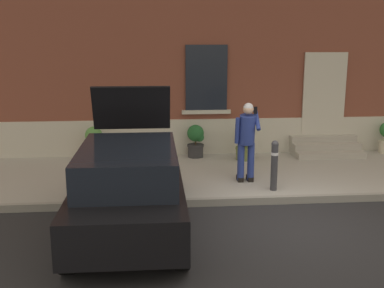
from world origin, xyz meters
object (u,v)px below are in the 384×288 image
object	(u,v)px
person_on_phone	(247,137)
planter_terracotta	(94,142)
bollard_far_left	(88,168)
planter_olive	(245,142)
bollard_near_person	(274,164)
hatchback_car_black	(129,186)
planter_charcoal	(196,140)

from	to	relation	value
person_on_phone	planter_terracotta	world-z (taller)	person_on_phone
bollard_far_left	person_on_phone	size ratio (longest dim) A/B	0.60
bollard_far_left	planter_olive	size ratio (longest dim) A/B	1.22
bollard_far_left	person_on_phone	bearing A→B (deg)	10.21
bollard_near_person	bollard_far_left	distance (m)	3.75
hatchback_car_black	bollard_far_left	bearing A→B (deg)	119.90
hatchback_car_black	bollard_near_person	world-z (taller)	hatchback_car_black
bollard_far_left	planter_terracotta	world-z (taller)	bollard_far_left
planter_charcoal	bollard_far_left	bearing A→B (deg)	-129.97
planter_charcoal	hatchback_car_black	bearing A→B (deg)	-109.27
person_on_phone	planter_olive	size ratio (longest dim) A/B	2.03
hatchback_car_black	planter_terracotta	xyz separation A→B (m)	(-1.08, 4.38, -0.19)
bollard_near_person	planter_olive	distance (m)	2.49
planter_olive	hatchback_car_black	bearing A→B (deg)	-124.48
bollard_near_person	person_on_phone	world-z (taller)	person_on_phone
planter_terracotta	planter_charcoal	world-z (taller)	same
person_on_phone	planter_charcoal	bearing A→B (deg)	100.22
bollard_far_left	person_on_phone	xyz separation A→B (m)	(3.29, 0.59, 0.44)
hatchback_car_black	person_on_phone	bearing A→B (deg)	41.24
bollard_far_left	planter_olive	xyz separation A→B (m)	(3.63, 2.49, -0.11)
hatchback_car_black	planter_terracotta	world-z (taller)	hatchback_car_black
person_on_phone	planter_olive	xyz separation A→B (m)	(0.34, 1.90, -0.54)
planter_charcoal	planter_olive	bearing A→B (deg)	-17.94
bollard_near_person	hatchback_car_black	bearing A→B (deg)	-152.08
bollard_far_left	planter_terracotta	size ratio (longest dim) A/B	1.22
planter_terracotta	planter_olive	distance (m)	3.86
planter_olive	bollard_near_person	bearing A→B (deg)	-87.27
hatchback_car_black	planter_olive	size ratio (longest dim) A/B	4.74
planter_terracotta	planter_olive	xyz separation A→B (m)	(3.84, -0.37, 0.00)
bollard_near_person	bollard_far_left	xyz separation A→B (m)	(-3.75, 0.00, 0.00)
hatchback_car_black	planter_charcoal	world-z (taller)	hatchback_car_black
bollard_far_left	planter_charcoal	world-z (taller)	bollard_far_left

